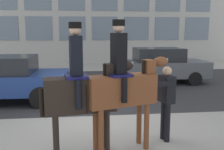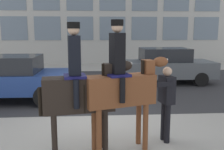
{
  "view_description": "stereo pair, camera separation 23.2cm",
  "coord_description": "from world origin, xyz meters",
  "px_view_note": "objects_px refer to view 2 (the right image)",
  "views": [
    {
      "loc": [
        -0.29,
        -6.49,
        2.42
      ],
      "look_at": [
        0.3,
        -1.04,
        1.47
      ],
      "focal_mm": 40.0,
      "sensor_mm": 36.0,
      "label": 1
    },
    {
      "loc": [
        -0.05,
        -6.51,
        2.42
      ],
      "look_at": [
        0.3,
        -1.04,
        1.47
      ],
      "focal_mm": 40.0,
      "sensor_mm": 36.0,
      "label": 2
    }
  ],
  "objects_px": {
    "mounted_horse_lead": "(80,90)",
    "mounted_horse_companion": "(122,86)",
    "street_car_near_lane": "(12,78)",
    "street_car_far_lane": "(166,65)",
    "pedestrian_bystander": "(166,98)"
  },
  "relations": [
    {
      "from": "mounted_horse_companion",
      "to": "street_car_near_lane",
      "type": "bearing_deg",
      "value": 113.34
    },
    {
      "from": "mounted_horse_companion",
      "to": "pedestrian_bystander",
      "type": "xyz_separation_m",
      "value": [
        1.01,
        0.36,
        -0.37
      ]
    },
    {
      "from": "mounted_horse_companion",
      "to": "street_car_near_lane",
      "type": "height_order",
      "value": "mounted_horse_companion"
    },
    {
      "from": "mounted_horse_companion",
      "to": "street_car_far_lane",
      "type": "xyz_separation_m",
      "value": [
        2.81,
        6.8,
        -0.52
      ]
    },
    {
      "from": "mounted_horse_companion",
      "to": "street_car_near_lane",
      "type": "distance_m",
      "value": 5.34
    },
    {
      "from": "street_car_near_lane",
      "to": "pedestrian_bystander",
      "type": "bearing_deg",
      "value": -39.27
    },
    {
      "from": "pedestrian_bystander",
      "to": "street_car_far_lane",
      "type": "distance_m",
      "value": 6.69
    },
    {
      "from": "mounted_horse_lead",
      "to": "street_car_far_lane",
      "type": "relative_size",
      "value": 0.59
    },
    {
      "from": "mounted_horse_companion",
      "to": "pedestrian_bystander",
      "type": "relative_size",
      "value": 1.57
    },
    {
      "from": "street_car_near_lane",
      "to": "street_car_far_lane",
      "type": "relative_size",
      "value": 0.93
    },
    {
      "from": "street_car_far_lane",
      "to": "pedestrian_bystander",
      "type": "bearing_deg",
      "value": -105.66
    },
    {
      "from": "mounted_horse_lead",
      "to": "street_car_near_lane",
      "type": "distance_m",
      "value": 4.89
    },
    {
      "from": "mounted_horse_lead",
      "to": "mounted_horse_companion",
      "type": "bearing_deg",
      "value": -4.84
    },
    {
      "from": "pedestrian_bystander",
      "to": "street_car_near_lane",
      "type": "height_order",
      "value": "pedestrian_bystander"
    },
    {
      "from": "mounted_horse_companion",
      "to": "street_car_far_lane",
      "type": "bearing_deg",
      "value": 50.09
    }
  ]
}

